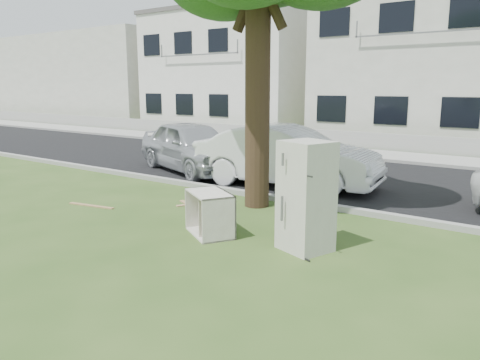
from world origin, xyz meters
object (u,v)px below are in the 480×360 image
Objects in this scene: cabinet at (210,213)px; car_left at (192,146)px; car_center at (287,156)px; fridge at (306,196)px.

car_left is (-4.51, 4.62, 0.40)m from cabinet.
car_left is (-3.52, 0.23, -0.02)m from car_center.
cabinet is 6.47m from car_left.
car_center is 1.06× the size of car_left.
car_center is at bearing 143.26° from fridge.
car_left reaches higher than cabinet.
fridge is 1.85m from cabinet.
fridge reaches higher than car_center.
cabinet is (-1.76, -0.29, -0.50)m from fridge.
fridge is 0.38× the size of car_left.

